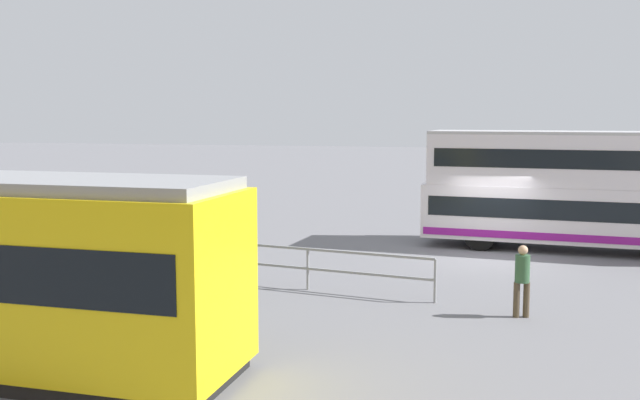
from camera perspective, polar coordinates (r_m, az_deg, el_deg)
ground_plane at (r=22.97m, az=13.12°, el=-4.58°), size 160.00×160.00×0.00m
double_decker_bus at (r=25.11m, az=20.16°, el=0.72°), size 10.48×3.34×3.91m
pedestrian_near_railing at (r=17.91m, az=-6.28°, el=-4.22°), size 0.36×0.35×1.79m
pedestrian_crossing at (r=16.49m, az=15.66°, el=-5.82°), size 0.40×0.40×1.61m
pedestrian_railing at (r=18.41m, az=-0.97°, el=-4.87°), size 6.61×1.01×1.08m
info_sign at (r=20.34m, az=-13.93°, el=-1.15°), size 1.08×0.37×2.47m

